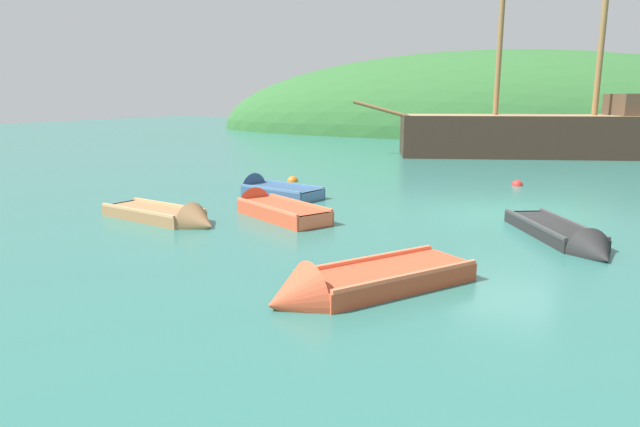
{
  "coord_description": "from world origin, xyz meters",
  "views": [
    {
      "loc": [
        1.47,
        -15.36,
        3.11
      ],
      "look_at": [
        -4.15,
        -3.19,
        0.29
      ],
      "focal_mm": 31.23,
      "sensor_mm": 36.0,
      "label": 1
    }
  ],
  "objects_px": {
    "sailing_ship": "(550,140)",
    "rowboat_outer_left": "(565,239)",
    "rowboat_center": "(269,192)",
    "rowboat_far": "(169,219)",
    "buoy_red": "(517,185)",
    "rowboat_portside": "(354,287)",
    "rowboat_outer_right": "(271,211)",
    "buoy_orange": "(293,181)"
  },
  "relations": [
    {
      "from": "rowboat_portside",
      "to": "buoy_red",
      "type": "bearing_deg",
      "value": -151.91
    },
    {
      "from": "rowboat_portside",
      "to": "buoy_orange",
      "type": "bearing_deg",
      "value": -114.16
    },
    {
      "from": "sailing_ship",
      "to": "rowboat_far",
      "type": "bearing_deg",
      "value": 50.34
    },
    {
      "from": "buoy_red",
      "to": "rowboat_outer_right",
      "type": "bearing_deg",
      "value": -124.0
    },
    {
      "from": "sailing_ship",
      "to": "rowboat_portside",
      "type": "bearing_deg",
      "value": 66.62
    },
    {
      "from": "rowboat_far",
      "to": "buoy_orange",
      "type": "height_order",
      "value": "rowboat_far"
    },
    {
      "from": "rowboat_outer_right",
      "to": "buoy_orange",
      "type": "distance_m",
      "value": 6.05
    },
    {
      "from": "rowboat_outer_right",
      "to": "buoy_orange",
      "type": "height_order",
      "value": "rowboat_outer_right"
    },
    {
      "from": "sailing_ship",
      "to": "buoy_red",
      "type": "relative_size",
      "value": 45.25
    },
    {
      "from": "rowboat_far",
      "to": "buoy_orange",
      "type": "bearing_deg",
      "value": 102.85
    },
    {
      "from": "rowboat_outer_left",
      "to": "rowboat_far",
      "type": "bearing_deg",
      "value": -106.5
    },
    {
      "from": "rowboat_far",
      "to": "rowboat_outer_left",
      "type": "bearing_deg",
      "value": 22.47
    },
    {
      "from": "rowboat_portside",
      "to": "rowboat_far",
      "type": "height_order",
      "value": "rowboat_portside"
    },
    {
      "from": "buoy_orange",
      "to": "rowboat_portside",
      "type": "bearing_deg",
      "value": -57.79
    },
    {
      "from": "rowboat_outer_right",
      "to": "rowboat_far",
      "type": "bearing_deg",
      "value": 70.95
    },
    {
      "from": "sailing_ship",
      "to": "rowboat_portside",
      "type": "distance_m",
      "value": 24.29
    },
    {
      "from": "buoy_orange",
      "to": "buoy_red",
      "type": "height_order",
      "value": "buoy_orange"
    },
    {
      "from": "rowboat_outer_left",
      "to": "rowboat_far",
      "type": "xyz_separation_m",
      "value": [
        -9.2,
        -1.99,
        0.01
      ]
    },
    {
      "from": "rowboat_outer_right",
      "to": "rowboat_outer_left",
      "type": "distance_m",
      "value": 7.26
    },
    {
      "from": "rowboat_outer_right",
      "to": "rowboat_center",
      "type": "relative_size",
      "value": 1.11
    },
    {
      "from": "rowboat_outer_left",
      "to": "rowboat_far",
      "type": "height_order",
      "value": "rowboat_far"
    },
    {
      "from": "sailing_ship",
      "to": "buoy_red",
      "type": "height_order",
      "value": "sailing_ship"
    },
    {
      "from": "sailing_ship",
      "to": "buoy_orange",
      "type": "bearing_deg",
      "value": 40.06
    },
    {
      "from": "rowboat_center",
      "to": "buoy_orange",
      "type": "relative_size",
      "value": 8.28
    },
    {
      "from": "sailing_ship",
      "to": "rowboat_outer_left",
      "type": "bearing_deg",
      "value": 74.54
    },
    {
      "from": "sailing_ship",
      "to": "rowboat_outer_left",
      "type": "xyz_separation_m",
      "value": [
        1.31,
        -19.31,
        -0.76
      ]
    },
    {
      "from": "rowboat_outer_right",
      "to": "rowboat_outer_left",
      "type": "height_order",
      "value": "rowboat_outer_right"
    },
    {
      "from": "rowboat_outer_left",
      "to": "rowboat_portside",
      "type": "bearing_deg",
      "value": -60.29
    },
    {
      "from": "sailing_ship",
      "to": "buoy_orange",
      "type": "height_order",
      "value": "sailing_ship"
    },
    {
      "from": "rowboat_center",
      "to": "rowboat_far",
      "type": "height_order",
      "value": "rowboat_center"
    },
    {
      "from": "rowboat_portside",
      "to": "buoy_red",
      "type": "xyz_separation_m",
      "value": [
        1.25,
        12.85,
        -0.1
      ]
    },
    {
      "from": "buoy_red",
      "to": "rowboat_portside",
      "type": "bearing_deg",
      "value": -95.54
    },
    {
      "from": "rowboat_outer_right",
      "to": "buoy_red",
      "type": "bearing_deg",
      "value": -95.9
    },
    {
      "from": "sailing_ship",
      "to": "rowboat_outer_right",
      "type": "distance_m",
      "value": 20.39
    },
    {
      "from": "rowboat_outer_right",
      "to": "buoy_orange",
      "type": "bearing_deg",
      "value": -39.82
    },
    {
      "from": "sailing_ship",
      "to": "rowboat_center",
      "type": "xyz_separation_m",
      "value": [
        -7.5,
        -16.89,
        -0.74
      ]
    },
    {
      "from": "sailing_ship",
      "to": "rowboat_outer_left",
      "type": "height_order",
      "value": "sailing_ship"
    },
    {
      "from": "rowboat_far",
      "to": "buoy_orange",
      "type": "distance_m",
      "value": 7.41
    },
    {
      "from": "rowboat_portside",
      "to": "buoy_red",
      "type": "height_order",
      "value": "rowboat_portside"
    },
    {
      "from": "buoy_orange",
      "to": "buoy_red",
      "type": "xyz_separation_m",
      "value": [
        7.75,
        2.52,
        0.0
      ]
    },
    {
      "from": "rowboat_far",
      "to": "rowboat_center",
      "type": "bearing_deg",
      "value": 95.35
    },
    {
      "from": "rowboat_center",
      "to": "rowboat_far",
      "type": "distance_m",
      "value": 4.43
    }
  ]
}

